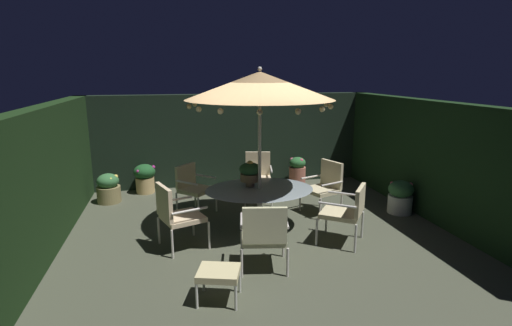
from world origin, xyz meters
TOP-DOWN VIEW (x-y plane):
  - ground_plane at (0.00, 0.00)m, footprint 6.89×6.44m
  - hedge_backdrop_rear at (0.00, 3.07)m, footprint 6.89×0.30m
  - hedge_backdrop_left at (-3.29, 0.00)m, footprint 0.30×6.44m
  - hedge_backdrop_right at (3.29, 0.00)m, footprint 0.30×6.44m
  - patio_dining_table at (0.04, 0.12)m, footprint 1.86×1.48m
  - patio_umbrella at (0.04, 0.12)m, footprint 2.44×2.44m
  - centerpiece_planter at (-0.09, 0.29)m, footprint 0.37×0.37m
  - patio_chair_north at (1.46, 0.64)m, footprint 0.74×0.76m
  - patio_chair_northeast at (0.35, 1.60)m, footprint 0.68×0.70m
  - patio_chair_east at (-1.04, 1.16)m, footprint 0.80×0.80m
  - patio_chair_southeast at (-1.38, -0.39)m, footprint 0.79×0.80m
  - patio_chair_south at (-0.24, -1.37)m, footprint 0.74×0.72m
  - patio_chair_southwest at (1.25, -0.78)m, footprint 0.88×0.88m
  - ottoman_footrest at (-0.93, -1.96)m, footprint 0.58×0.53m
  - potted_plant_right_near at (-2.01, 2.67)m, footprint 0.48×0.48m
  - potted_plant_left_far at (2.86, 0.26)m, footprint 0.47×0.47m
  - potted_plant_left_near at (-2.71, 2.15)m, footprint 0.48×0.48m
  - potted_plant_right_far at (0.58, 2.53)m, footprint 0.40×0.40m
  - potted_plant_back_right at (1.56, 2.62)m, footprint 0.40×0.40m

SIDE VIEW (x-z plane):
  - ground_plane at x=0.00m, z-range -0.02..0.00m
  - potted_plant_right_far at x=0.58m, z-range 0.00..0.58m
  - potted_plant_left_near at x=-2.71m, z-range -0.01..0.61m
  - potted_plant_left_far at x=2.86m, z-range 0.01..0.65m
  - potted_plant_back_right at x=1.56m, z-range 0.01..0.67m
  - ottoman_footrest at x=-0.93m, z-range 0.14..0.54m
  - potted_plant_right_near at x=-2.01m, z-range 0.03..0.68m
  - patio_chair_south at x=-0.24m, z-range 0.06..1.03m
  - patio_chair_east at x=-1.04m, z-range 0.08..1.01m
  - patio_chair_north at x=1.46m, z-range 0.07..1.06m
  - patio_chair_southwest at x=1.25m, z-range 0.09..1.04m
  - patio_chair_southeast at x=-1.38m, z-range 0.07..1.09m
  - patio_chair_northeast at x=0.35m, z-range 0.07..1.09m
  - patio_dining_table at x=0.04m, z-range 0.24..0.96m
  - centerpiece_planter at x=-0.09m, z-range 0.74..1.20m
  - hedge_backdrop_rear at x=0.00m, z-range 0.00..2.16m
  - hedge_backdrop_left at x=-3.29m, z-range 0.00..2.16m
  - hedge_backdrop_right at x=3.29m, z-range 0.00..2.16m
  - patio_umbrella at x=0.04m, z-range 1.07..3.81m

